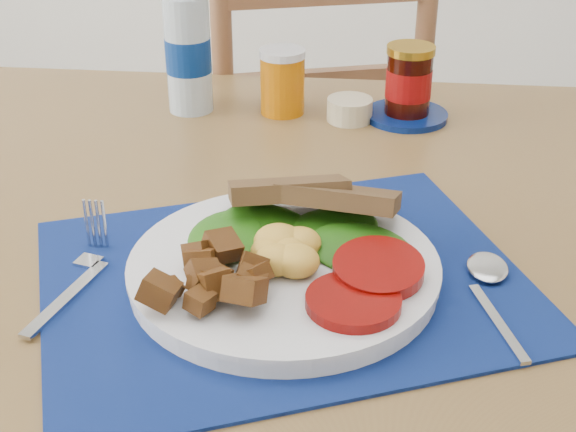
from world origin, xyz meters
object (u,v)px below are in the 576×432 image
object	(u,v)px
chair_far	(310,133)
water_bottle	(188,45)
breakfast_plate	(277,263)
jam_on_saucer	(408,87)
juice_glass	(282,83)

from	to	relation	value
chair_far	water_bottle	size ratio (longest dim) A/B	4.92
breakfast_plate	water_bottle	size ratio (longest dim) A/B	1.33
chair_far	water_bottle	bearing A→B (deg)	48.11
breakfast_plate	jam_on_saucer	distance (m)	0.48
juice_glass	water_bottle	bearing A→B (deg)	-178.36
juice_glass	jam_on_saucer	world-z (taller)	jam_on_saucer
chair_far	juice_glass	size ratio (longest dim) A/B	12.34
breakfast_plate	jam_on_saucer	xyz separation A→B (m)	(0.14, 0.46, 0.02)
water_bottle	juice_glass	bearing A→B (deg)	1.64
breakfast_plate	jam_on_saucer	bearing A→B (deg)	68.03
jam_on_saucer	breakfast_plate	bearing A→B (deg)	-106.87
water_bottle	jam_on_saucer	distance (m)	0.33
chair_far	breakfast_plate	xyz separation A→B (m)	(0.03, -0.80, 0.20)
chair_far	juice_glass	distance (m)	0.40
breakfast_plate	water_bottle	bearing A→B (deg)	106.94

